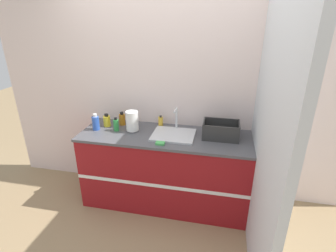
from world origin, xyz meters
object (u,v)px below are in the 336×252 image
at_px(paper_towel_roll, 132,121).
at_px(dish_rack, 221,132).
at_px(soap_dispenser, 161,122).
at_px(bottle_yellow, 107,121).
at_px(sink, 174,134).
at_px(bottle_green, 116,125).
at_px(bottle_amber, 122,119).
at_px(bottle_blue, 96,123).

distance_m(paper_towel_roll, dish_rack, 0.98).
relative_size(dish_rack, soap_dispenser, 2.83).
xyz_separation_m(paper_towel_roll, bottle_yellow, (-0.34, 0.08, -0.05)).
height_order(sink, bottle_green, sink).
distance_m(bottle_amber, bottle_yellow, 0.18).
relative_size(dish_rack, bottle_yellow, 2.50).
relative_size(bottle_yellow, soap_dispenser, 1.13).
xyz_separation_m(dish_rack, bottle_green, (-1.16, -0.06, 0.00)).
distance_m(bottle_green, bottle_blue, 0.24).
xyz_separation_m(bottle_green, soap_dispenser, (0.46, 0.23, -0.01)).
bearing_deg(sink, bottle_blue, -178.25).
relative_size(paper_towel_roll, bottle_amber, 1.45).
bearing_deg(bottle_amber, dish_rack, -5.70).
bearing_deg(bottle_blue, bottle_green, 5.00).
xyz_separation_m(bottle_yellow, soap_dispenser, (0.62, 0.13, -0.01)).
height_order(bottle_green, bottle_blue, bottle_blue).
xyz_separation_m(sink, soap_dispenser, (-0.20, 0.22, 0.04)).
relative_size(bottle_yellow, bottle_blue, 0.79).
bearing_deg(paper_towel_roll, bottle_yellow, 167.58).
height_order(sink, paper_towel_roll, sink).
bearing_deg(soap_dispenser, paper_towel_roll, -144.08).
bearing_deg(bottle_blue, sink, 1.75).
bearing_deg(soap_dispenser, bottle_yellow, -168.50).
height_order(paper_towel_roll, bottle_amber, paper_towel_roll).
bearing_deg(bottle_amber, paper_towel_roll, -39.77).
relative_size(bottle_amber, soap_dispenser, 1.21).
relative_size(bottle_green, bottle_yellow, 1.05).
bearing_deg(paper_towel_roll, bottle_amber, 140.23).
distance_m(paper_towel_roll, bottle_green, 0.19).
height_order(bottle_blue, soap_dispenser, bottle_blue).
relative_size(dish_rack, bottle_green, 2.37).
relative_size(sink, soap_dispenser, 3.42).
xyz_separation_m(paper_towel_roll, bottle_blue, (-0.42, -0.05, -0.04)).
distance_m(bottle_blue, soap_dispenser, 0.74).
height_order(paper_towel_roll, dish_rack, paper_towel_roll).
height_order(paper_towel_roll, soap_dispenser, paper_towel_roll).
distance_m(sink, bottle_amber, 0.68).
xyz_separation_m(sink, bottle_green, (-0.66, -0.01, 0.05)).
relative_size(bottle_amber, bottle_yellow, 1.07).
bearing_deg(dish_rack, bottle_blue, -176.65).
bearing_deg(bottle_blue, soap_dispenser, 19.58).
relative_size(paper_towel_roll, bottle_yellow, 1.55).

